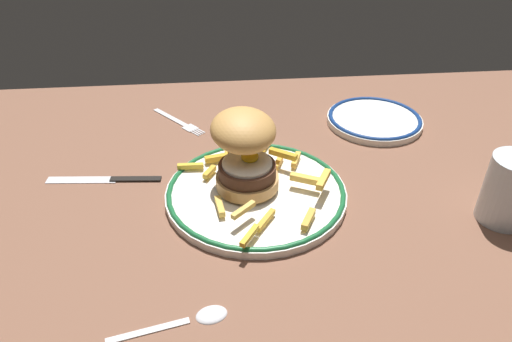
{
  "coord_description": "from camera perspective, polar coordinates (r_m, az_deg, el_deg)",
  "views": [
    {
      "loc": [
        -10.89,
        -54.0,
        42.72
      ],
      "look_at": [
        -5.53,
        2.19,
        4.6
      ],
      "focal_mm": 33.04,
      "sensor_mm": 36.0,
      "label": 1
    }
  ],
  "objects": [
    {
      "name": "knife",
      "position": [
        0.77,
        -16.9,
        -0.91
      ],
      "size": [
        18.06,
        3.04,
        0.7
      ],
      "color": "black",
      "rests_on": "ground_plane"
    },
    {
      "name": "burger",
      "position": [
        0.68,
        -1.33,
        2.62
      ],
      "size": [
        12.2,
        12.89,
        11.62
      ],
      "color": "tan",
      "rests_on": "dinner_plate"
    },
    {
      "name": "spoon",
      "position": [
        0.55,
        -7.02,
        -17.06
      ],
      "size": [
        13.35,
        4.56,
        0.9
      ],
      "color": "silver",
      "rests_on": "ground_plane"
    },
    {
      "name": "fork",
      "position": [
        0.92,
        -9.31,
        5.92
      ],
      "size": [
        10.35,
        11.89,
        0.36
      ],
      "color": "silver",
      "rests_on": "ground_plane"
    },
    {
      "name": "fries_pile",
      "position": [
        0.71,
        0.56,
        -0.45
      ],
      "size": [
        22.8,
        26.76,
        2.89
      ],
      "color": "gold",
      "rests_on": "dinner_plate"
    },
    {
      "name": "side_plate",
      "position": [
        0.93,
        14.13,
        6.08
      ],
      "size": [
        17.86,
        17.86,
        1.6
      ],
      "color": "white",
      "rests_on": "ground_plane"
    },
    {
      "name": "water_glass",
      "position": [
        0.73,
        28.29,
        -2.36
      ],
      "size": [
        6.95,
        6.95,
        9.81
      ],
      "color": "silver",
      "rests_on": "ground_plane"
    },
    {
      "name": "ground_plane",
      "position": [
        0.71,
        4.64,
        -5.17
      ],
      "size": [
        125.8,
        91.66,
        4.0
      ],
      "primitive_type": "cube",
      "color": "brown"
    },
    {
      "name": "dinner_plate",
      "position": [
        0.7,
        0.0,
        -2.54
      ],
      "size": [
        26.95,
        26.95,
        1.6
      ],
      "color": "white",
      "rests_on": "ground_plane"
    }
  ]
}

